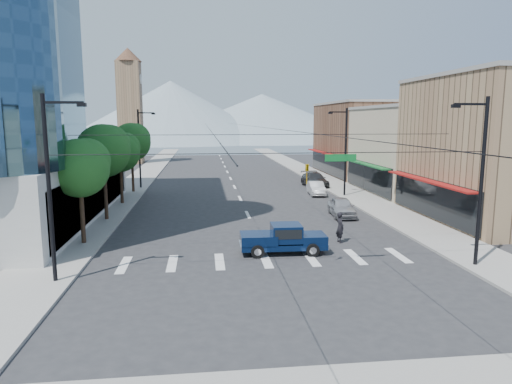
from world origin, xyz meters
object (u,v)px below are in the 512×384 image
(pedestrian, at_px, (340,227))
(parked_car_mid, at_px, (316,188))
(pickup_truck, at_px, (283,238))
(parked_car_far, at_px, (315,180))
(parked_car_near, at_px, (342,207))

(pedestrian, relative_size, parked_car_mid, 0.47)
(pickup_truck, distance_m, parked_car_far, 27.63)
(parked_car_mid, height_order, parked_car_far, parked_car_far)
(parked_car_mid, distance_m, parked_car_far, 5.84)
(pedestrian, distance_m, parked_car_far, 24.77)
(pedestrian, xyz_separation_m, parked_car_far, (4.36, 24.38, -0.16))
(pedestrian, bearing_deg, parked_car_far, -19.42)
(parked_car_near, distance_m, parked_car_mid, 10.80)
(parked_car_near, bearing_deg, pedestrian, -102.58)
(pedestrian, height_order, parked_car_mid, pedestrian)
(parked_car_far, bearing_deg, pickup_truck, -109.27)
(pickup_truck, bearing_deg, parked_car_mid, 72.10)
(parked_car_near, relative_size, parked_car_mid, 1.05)
(parked_car_mid, xyz_separation_m, parked_car_far, (1.25, 5.70, 0.13))
(parked_car_mid, bearing_deg, parked_car_far, 81.51)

